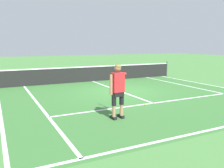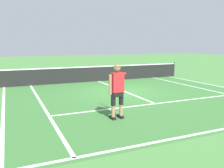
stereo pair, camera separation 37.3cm
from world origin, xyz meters
name	(u,v)px [view 2 (the right image)]	position (x,y,z in m)	size (l,w,h in m)	color
ground_plane	(124,91)	(0.00, 0.00, 0.00)	(80.00, 80.00, 0.00)	#477F3D
court_inner_surface	(135,96)	(0.00, -1.17, 0.00)	(10.98, 9.96, 0.00)	#387033
line_baseline	(221,129)	(0.00, -5.95, 0.00)	(10.98, 0.10, 0.01)	white
line_service	(155,104)	(0.00, -2.79, 0.00)	(8.23, 0.10, 0.01)	white
line_centre_service	(120,90)	(0.00, 0.41, 0.00)	(0.10, 6.40, 0.01)	white
line_singles_left	(42,105)	(-4.12, -1.17, 0.00)	(0.10, 9.56, 0.01)	white
line_singles_right	(204,89)	(4.12, -1.17, 0.00)	(0.10, 9.56, 0.01)	white
line_doubles_left	(3,109)	(-5.49, -1.17, 0.00)	(0.10, 9.56, 0.01)	white
line_doubles_right	(223,87)	(5.49, -1.17, 0.00)	(0.10, 9.56, 0.01)	white
tennis_net	(98,73)	(0.00, 3.61, 0.50)	(11.96, 0.08, 1.07)	#333338
tennis_player	(117,88)	(-2.20, -3.90, 0.99)	(0.62, 1.15, 1.71)	black
tennis_ball_near_feet	(147,105)	(-0.47, -2.92, 0.03)	(0.07, 0.07, 0.07)	#CCE02D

